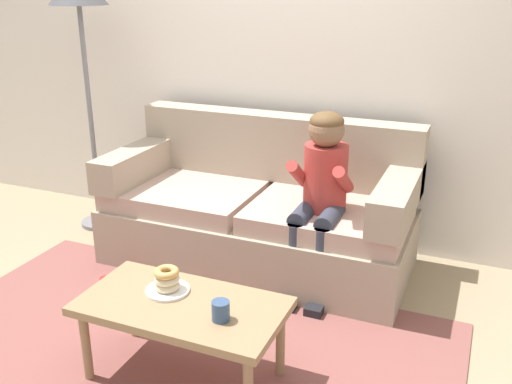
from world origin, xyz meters
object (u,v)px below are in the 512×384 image
(floor_lamp, at_px, (79,6))
(couch, at_px, (260,213))
(donut, at_px, (167,286))
(toy_controller, at_px, (116,284))
(person_child, at_px, (321,186))
(mug, at_px, (221,311))
(coffee_table, at_px, (182,311))

(floor_lamp, bearing_deg, couch, -3.30)
(donut, height_order, toy_controller, donut)
(person_child, distance_m, donut, 1.14)
(couch, distance_m, donut, 1.23)
(couch, relative_size, person_child, 1.80)
(person_child, xyz_separation_m, mug, (-0.10, -1.14, -0.21))
(person_child, relative_size, mug, 12.24)
(couch, height_order, floor_lamp, floor_lamp)
(toy_controller, bearing_deg, couch, 35.84)
(person_child, height_order, toy_controller, person_child)
(floor_lamp, bearing_deg, person_child, -8.79)
(toy_controller, bearing_deg, coffee_table, -45.16)
(couch, xyz_separation_m, coffee_table, (0.14, -1.29, 0.02))
(couch, distance_m, coffee_table, 1.30)
(toy_controller, relative_size, floor_lamp, 0.12)
(coffee_table, bearing_deg, couch, 96.26)
(donut, bearing_deg, floor_lamp, 137.31)
(couch, height_order, toy_controller, couch)
(coffee_table, bearing_deg, floor_lamp, 138.17)
(couch, xyz_separation_m, toy_controller, (-0.69, -0.70, -0.32))
(couch, height_order, donut, couch)
(person_child, bearing_deg, coffee_table, -107.01)
(couch, distance_m, mug, 1.40)
(mug, bearing_deg, toy_controller, 148.61)
(toy_controller, bearing_deg, mug, -41.20)
(donut, height_order, mug, mug)
(toy_controller, bearing_deg, donut, -46.11)
(mug, bearing_deg, donut, 160.88)
(coffee_table, height_order, person_child, person_child)
(coffee_table, distance_m, floor_lamp, 2.41)
(toy_controller, bearing_deg, person_child, 13.30)
(couch, xyz_separation_m, donut, (0.03, -1.23, 0.10))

